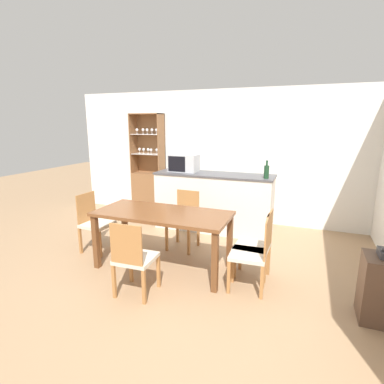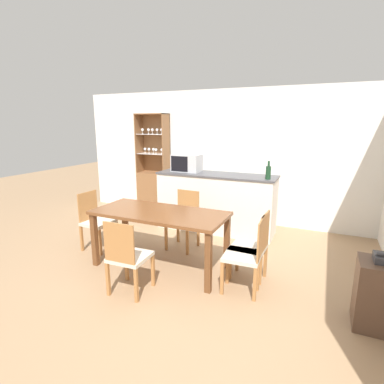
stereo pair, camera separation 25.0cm
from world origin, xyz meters
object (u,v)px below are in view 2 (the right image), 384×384
dining_table (160,219)px  dining_chair_head_far (184,220)px  display_cabinet (154,184)px  dining_chair_head_near (128,257)px  dining_chair_side_left_far (96,221)px  microwave (187,163)px  wine_bottle (268,172)px  dining_chair_side_right_far (251,247)px  dining_chair_side_right_near (247,255)px

dining_table → dining_chair_head_far: bearing=89.8°
display_cabinet → dining_chair_head_near: display_cabinet is taller
dining_chair_side_left_far → microwave: (0.81, 1.56, 0.75)m
microwave → wine_bottle: 1.53m
dining_chair_side_left_far → dining_chair_head_far: same height
dining_chair_head_near → dining_chair_head_far: bearing=87.5°
dining_chair_head_far → dining_chair_side_right_far: same height
display_cabinet → wine_bottle: size_ratio=7.24×
wine_bottle → dining_table: bearing=-126.5°
dining_chair_side_right_near → dining_chair_head_far: bearing=52.4°
dining_chair_head_far → dining_chair_side_right_far: 1.35m
wine_bottle → microwave: bearing=173.4°
dining_chair_side_right_far → microwave: (-1.61, 1.57, 0.75)m
dining_chair_side_right_far → microwave: microwave is taller
dining_chair_side_left_far → dining_chair_side_right_far: (2.42, -0.00, 0.00)m
dining_chair_side_right_near → dining_chair_side_right_far: 0.24m
dining_chair_head_far → dining_chair_side_right_near: 1.47m
dining_chair_side_left_far → dining_chair_head_far: 1.35m
dining_table → dining_chair_head_far: dining_chair_head_far is taller
dining_chair_side_right_far → dining_chair_side_left_far: bearing=92.2°
dining_chair_head_near → microwave: 2.55m
display_cabinet → wine_bottle: (2.56, -0.70, 0.53)m
dining_chair_side_left_far → dining_chair_side_right_near: same height
dining_chair_head_far → wine_bottle: 1.54m
dining_table → microwave: 1.81m
dining_chair_head_near → wine_bottle: 2.59m
display_cabinet → microwave: (1.04, -0.52, 0.57)m
dining_chair_head_near → dining_chair_side_right_far: same height
dining_table → dining_chair_side_right_far: bearing=5.6°
display_cabinet → dining_chair_head_near: bearing=-63.7°
dining_table → microwave: bearing=103.4°
dining_table → dining_chair_side_left_far: dining_chair_side_left_far is taller
dining_chair_side_left_far → dining_chair_side_right_near: bearing=86.8°
dining_table → microwave: microwave is taller
dining_table → dining_chair_head_near: 0.76m
dining_chair_side_right_far → microwave: bearing=48.1°
display_cabinet → dining_chair_side_right_near: display_cabinet is taller
dining_chair_side_right_far → dining_chair_head_near: bearing=127.1°
dining_table → dining_chair_side_right_far: (1.21, 0.12, -0.24)m
dining_chair_side_right_far → wine_bottle: 1.56m
display_cabinet → dining_chair_side_right_near: (2.65, -2.32, -0.18)m
dining_chair_side_right_far → wine_bottle: bearing=6.1°
microwave → wine_bottle: bearing=-6.6°
microwave → display_cabinet: bearing=153.4°
display_cabinet → dining_chair_head_far: (1.44, -1.48, -0.18)m
display_cabinet → dining_chair_head_far: 2.08m
display_cabinet → dining_chair_head_near: 3.27m
dining_chair_head_far → microwave: size_ratio=1.73×
dining_chair_side_left_far → microwave: size_ratio=1.73×
display_cabinet → dining_table: size_ratio=1.19×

